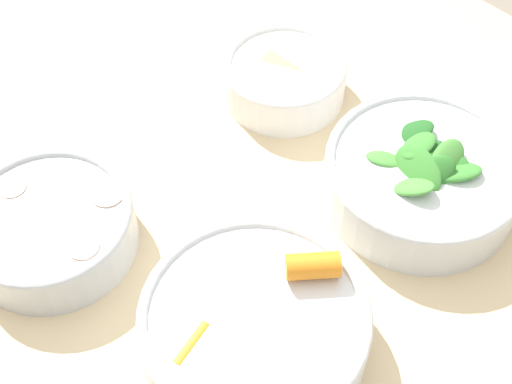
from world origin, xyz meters
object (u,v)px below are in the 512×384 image
Objects in this scene: bowl_cookies at (284,77)px; bowl_beans_hotdog at (51,228)px; bowl_carrots at (254,326)px; bowl_greens at (422,176)px.

bowl_beans_hotdog is at bearing 89.02° from bowl_cookies.
bowl_carrots is at bearing -162.26° from bowl_beans_hotdog.
bowl_cookies is (0.20, -0.01, -0.00)m from bowl_greens.
bowl_cookies is at bearing -1.70° from bowl_greens.
bowl_greens is (0.00, -0.23, 0.00)m from bowl_carrots.
bowl_greens is at bearing 178.30° from bowl_cookies.
bowl_carrots is at bearing 91.18° from bowl_greens.
bowl_carrots is 0.23m from bowl_greens.
bowl_beans_hotdog is at bearing 17.74° from bowl_carrots.
bowl_greens reaches higher than bowl_cookies.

